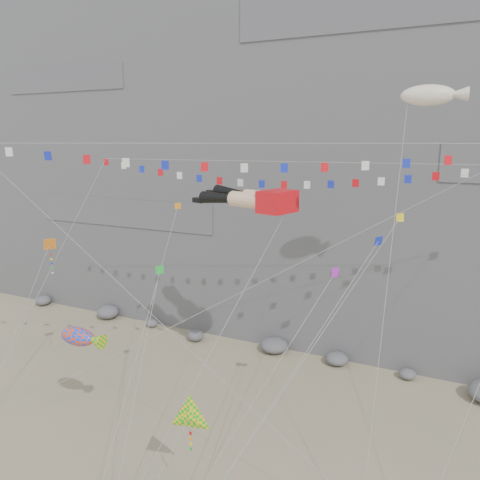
# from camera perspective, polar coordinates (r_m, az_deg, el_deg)

# --- Properties ---
(ground) EXTENTS (120.00, 120.00, 0.00)m
(ground) POSITION_cam_1_polar(r_m,az_deg,el_deg) (32.68, -7.75, -25.12)
(ground) COLOR #9B8A6B
(ground) RESTS_ON ground
(cliff) EXTENTS (80.00, 28.00, 50.00)m
(cliff) POSITION_cam_1_polar(r_m,az_deg,el_deg) (55.77, 10.41, 17.42)
(cliff) COLOR slate
(cliff) RESTS_ON ground
(talus_boulders) EXTENTS (60.00, 3.00, 1.20)m
(talus_boulders) POSITION_cam_1_polar(r_m,az_deg,el_deg) (45.47, 4.19, -12.74)
(talus_boulders) COLOR slate
(talus_boulders) RESTS_ON ground
(legs_kite) EXTENTS (8.46, 19.12, 22.63)m
(legs_kite) POSITION_cam_1_polar(r_m,az_deg,el_deg) (32.63, 1.37, 5.03)
(legs_kite) COLOR red
(legs_kite) RESTS_ON ground
(flag_banner_upper) EXTENTS (31.42, 15.22, 28.37)m
(flag_banner_upper) POSITION_cam_1_polar(r_m,az_deg,el_deg) (34.60, 4.00, 9.49)
(flag_banner_upper) COLOR red
(flag_banner_upper) RESTS_ON ground
(flag_banner_lower) EXTENTS (33.84, 14.11, 22.89)m
(flag_banner_lower) POSITION_cam_1_polar(r_m,az_deg,el_deg) (28.82, 3.02, 11.65)
(flag_banner_lower) COLOR red
(flag_banner_lower) RESTS_ON ground
(harlequin_kite) EXTENTS (2.37, 7.53, 13.95)m
(harlequin_kite) POSITION_cam_1_polar(r_m,az_deg,el_deg) (36.73, -22.20, -0.54)
(harlequin_kite) COLOR red
(harlequin_kite) RESTS_ON ground
(fish_windsock) EXTENTS (9.95, 2.83, 11.05)m
(fish_windsock) POSITION_cam_1_polar(r_m,az_deg,el_deg) (32.37, -19.19, -11.05)
(fish_windsock) COLOR #EC400C
(fish_windsock) RESTS_ON ground
(delta_kite) EXTENTS (3.33, 4.56, 7.88)m
(delta_kite) POSITION_cam_1_polar(r_m,az_deg,el_deg) (25.47, -6.16, -20.75)
(delta_kite) COLOR yellow
(delta_kite) RESTS_ON ground
(blimp_windsock) EXTENTS (4.22, 12.10, 24.93)m
(blimp_windsock) POSITION_cam_1_polar(r_m,az_deg,el_deg) (31.46, 21.92, 15.96)
(blimp_windsock) COLOR #F5E5C9
(blimp_windsock) RESTS_ON ground
(small_kite_a) EXTENTS (4.73, 16.25, 21.77)m
(small_kite_a) POSITION_cam_1_polar(r_m,az_deg,el_deg) (36.65, -7.77, 3.46)
(small_kite_a) COLOR orange
(small_kite_a) RESTS_ON ground
(small_kite_b) EXTENTS (6.17, 11.08, 16.72)m
(small_kite_b) POSITION_cam_1_polar(r_m,az_deg,el_deg) (28.48, 11.30, -4.28)
(small_kite_b) COLOR #B020BF
(small_kite_b) RESTS_ON ground
(small_kite_c) EXTENTS (4.64, 11.81, 16.20)m
(small_kite_c) POSITION_cam_1_polar(r_m,az_deg,el_deg) (31.80, -9.83, -3.93)
(small_kite_c) COLOR green
(small_kite_c) RESTS_ON ground
(small_kite_d) EXTENTS (8.36, 16.72, 23.11)m
(small_kite_d) POSITION_cam_1_polar(r_m,az_deg,el_deg) (31.52, 18.56, 2.03)
(small_kite_d) COLOR yellow
(small_kite_d) RESTS_ON ground
(small_kite_e) EXTENTS (7.92, 9.29, 18.29)m
(small_kite_e) POSITION_cam_1_polar(r_m,az_deg,el_deg) (25.97, 16.10, -0.81)
(small_kite_e) COLOR #1525BA
(small_kite_e) RESTS_ON ground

